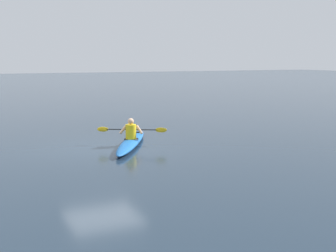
% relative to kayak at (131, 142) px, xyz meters
% --- Properties ---
extents(ground_plane, '(160.00, 160.00, 0.00)m').
position_rel_kayak_xyz_m(ground_plane, '(1.01, -0.11, -0.13)').
color(ground_plane, '#1E2D3D').
extents(kayak, '(2.85, 4.33, 0.25)m').
position_rel_kayak_xyz_m(kayak, '(0.00, 0.00, 0.00)').
color(kayak, '#1959A5').
rests_on(kayak, ground).
extents(kayaker, '(2.12, 1.27, 0.71)m').
position_rel_kayak_xyz_m(kayaker, '(0.01, 0.03, 0.41)').
color(kayaker, yellow).
rests_on(kayaker, kayak).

